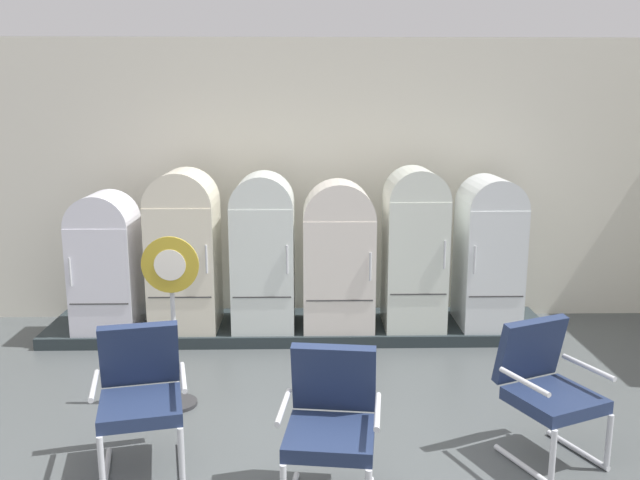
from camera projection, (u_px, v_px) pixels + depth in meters
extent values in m
cube|color=silver|center=(298.00, 181.00, 7.43)|extent=(11.76, 0.12, 3.07)
cube|color=#47443F|center=(297.00, 71.00, 7.18)|extent=(11.76, 0.07, 0.06)
cube|color=#262F32|center=(298.00, 327.00, 7.12)|extent=(5.21, 0.95, 0.12)
cube|color=white|center=(107.00, 276.00, 6.82)|extent=(0.62, 0.60, 1.09)
cylinder|color=white|center=(103.00, 224.00, 6.71)|extent=(0.62, 0.58, 0.62)
cube|color=#383838|center=(99.00, 304.00, 6.57)|extent=(0.57, 0.01, 0.01)
cylinder|color=silver|center=(70.00, 272.00, 6.48)|extent=(0.02, 0.02, 0.28)
cube|color=silver|center=(185.00, 266.00, 6.86)|extent=(0.67, 0.67, 1.29)
cylinder|color=silver|center=(182.00, 203.00, 6.72)|extent=(0.67, 0.66, 0.67)
cube|color=#383838|center=(180.00, 297.00, 6.57)|extent=(0.62, 0.01, 0.01)
cylinder|color=silver|center=(206.00, 259.00, 6.48)|extent=(0.02, 0.02, 0.28)
cube|color=silver|center=(264.00, 266.00, 6.87)|extent=(0.62, 0.66, 1.28)
cylinder|color=silver|center=(263.00, 205.00, 6.73)|extent=(0.62, 0.65, 0.62)
cube|color=#383838|center=(262.00, 297.00, 6.59)|extent=(0.57, 0.01, 0.01)
cylinder|color=silver|center=(287.00, 260.00, 6.50)|extent=(0.02, 0.02, 0.28)
cube|color=silver|center=(338.00, 272.00, 6.86)|extent=(0.71, 0.58, 1.15)
cylinder|color=silver|center=(339.00, 217.00, 6.74)|extent=(0.71, 0.57, 0.71)
cube|color=#383838|center=(340.00, 301.00, 6.61)|extent=(0.66, 0.01, 0.01)
cylinder|color=silver|center=(370.00, 267.00, 6.53)|extent=(0.02, 0.02, 0.28)
cube|color=silver|center=(414.00, 263.00, 6.87)|extent=(0.60, 0.63, 1.34)
cylinder|color=silver|center=(416.00, 198.00, 6.73)|extent=(0.60, 0.62, 0.60)
cube|color=#383838|center=(418.00, 294.00, 6.61)|extent=(0.56, 0.01, 0.01)
cylinder|color=silver|center=(445.00, 255.00, 6.52)|extent=(0.02, 0.02, 0.28)
cube|color=white|center=(488.00, 266.00, 6.93)|extent=(0.59, 0.69, 1.25)
cylinder|color=white|center=(491.00, 206.00, 6.80)|extent=(0.59, 0.68, 0.59)
cube|color=#383838|center=(496.00, 297.00, 6.64)|extent=(0.54, 0.01, 0.01)
cylinder|color=silver|center=(475.00, 260.00, 6.54)|extent=(0.02, 0.02, 0.28)
cylinder|color=silver|center=(106.00, 471.00, 4.46)|extent=(0.16, 0.55, 0.04)
cylinder|color=silver|center=(102.00, 465.00, 4.17)|extent=(0.05, 0.05, 0.38)
cylinder|color=silver|center=(181.00, 462.00, 4.57)|extent=(0.16, 0.55, 0.04)
cylinder|color=silver|center=(182.00, 456.00, 4.29)|extent=(0.05, 0.05, 0.38)
cube|color=#1F2B4B|center=(141.00, 408.00, 4.42)|extent=(0.62, 0.60, 0.09)
cube|color=#1F2B4B|center=(139.00, 354.00, 4.62)|extent=(0.55, 0.27, 0.46)
cylinder|color=silver|center=(94.00, 386.00, 4.32)|extent=(0.13, 0.45, 0.04)
cylinder|color=silver|center=(183.00, 377.00, 4.45)|extent=(0.13, 0.45, 0.04)
cylinder|color=silver|center=(523.00, 465.00, 4.53)|extent=(0.26, 0.52, 0.04)
cylinder|color=silver|center=(553.00, 458.00, 4.26)|extent=(0.05, 0.05, 0.38)
cylinder|color=silver|center=(577.00, 450.00, 4.73)|extent=(0.26, 0.52, 0.04)
cylinder|color=silver|center=(609.00, 441.00, 4.46)|extent=(0.05, 0.05, 0.38)
cube|color=#1F2B4B|center=(555.00, 400.00, 4.54)|extent=(0.69, 0.67, 0.09)
cube|color=#1F2B4B|center=(530.00, 349.00, 4.72)|extent=(0.55, 0.36, 0.46)
cylinder|color=silver|center=(524.00, 382.00, 4.38)|extent=(0.22, 0.43, 0.04)
cylinder|color=silver|center=(588.00, 367.00, 4.62)|extent=(0.22, 0.43, 0.04)
cube|color=#1F2B4B|center=(330.00, 438.00, 4.04)|extent=(0.59, 0.57, 0.09)
cube|color=#1F2B4B|center=(334.00, 377.00, 4.23)|extent=(0.54, 0.23, 0.46)
cylinder|color=silver|center=(283.00, 407.00, 4.03)|extent=(0.09, 0.45, 0.04)
cylinder|color=silver|center=(377.00, 411.00, 3.97)|extent=(0.09, 0.45, 0.04)
cylinder|color=#2D2D30|center=(177.00, 403.00, 5.46)|extent=(0.32, 0.32, 0.03)
cylinder|color=silver|center=(174.00, 334.00, 5.33)|extent=(0.04, 0.04, 1.15)
cylinder|color=#B39829|center=(170.00, 265.00, 5.18)|extent=(0.45, 0.02, 0.45)
cylinder|color=white|center=(170.00, 265.00, 5.17)|extent=(0.25, 0.00, 0.25)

